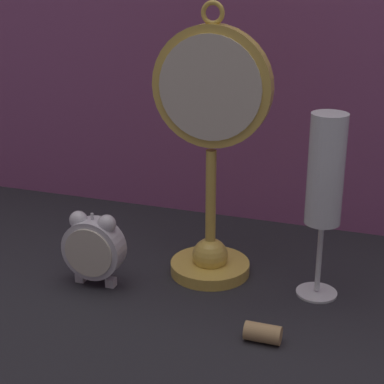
{
  "coord_description": "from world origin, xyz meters",
  "views": [
    {
      "loc": [
        0.25,
        -0.65,
        0.42
      ],
      "look_at": [
        0.0,
        0.08,
        0.13
      ],
      "focal_mm": 60.0,
      "sensor_mm": 36.0,
      "label": 1
    }
  ],
  "objects_px": {
    "pocket_watch_on_stand": "(211,160)",
    "alarm_clock_twin_bell": "(94,246)",
    "champagne_flute": "(325,182)",
    "wine_cork": "(263,333)"
  },
  "relations": [
    {
      "from": "alarm_clock_twin_bell",
      "to": "pocket_watch_on_stand",
      "type": "bearing_deg",
      "value": 30.72
    },
    {
      "from": "pocket_watch_on_stand",
      "to": "alarm_clock_twin_bell",
      "type": "height_order",
      "value": "pocket_watch_on_stand"
    },
    {
      "from": "alarm_clock_twin_bell",
      "to": "champagne_flute",
      "type": "relative_size",
      "value": 0.43
    },
    {
      "from": "pocket_watch_on_stand",
      "to": "alarm_clock_twin_bell",
      "type": "distance_m",
      "value": 0.19
    },
    {
      "from": "pocket_watch_on_stand",
      "to": "alarm_clock_twin_bell",
      "type": "relative_size",
      "value": 3.56
    },
    {
      "from": "pocket_watch_on_stand",
      "to": "wine_cork",
      "type": "distance_m",
      "value": 0.24
    },
    {
      "from": "alarm_clock_twin_bell",
      "to": "wine_cork",
      "type": "height_order",
      "value": "alarm_clock_twin_bell"
    },
    {
      "from": "alarm_clock_twin_bell",
      "to": "champagne_flute",
      "type": "xyz_separation_m",
      "value": [
        0.29,
        0.07,
        0.1
      ]
    },
    {
      "from": "wine_cork",
      "to": "champagne_flute",
      "type": "bearing_deg",
      "value": 72.04
    },
    {
      "from": "alarm_clock_twin_bell",
      "to": "champagne_flute",
      "type": "bearing_deg",
      "value": 13.7
    }
  ]
}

